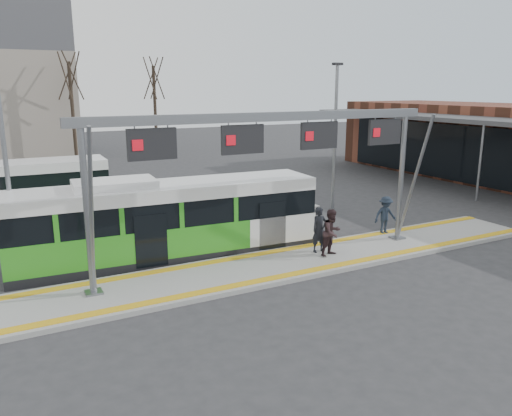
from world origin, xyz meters
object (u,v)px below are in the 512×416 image
Objects in this scene: gantry at (274,144)px; passenger_b at (332,232)px; passenger_a at (319,230)px; hero_bus at (168,221)px; passenger_c at (385,215)px.

gantry reaches higher than passenger_b.
gantry is 7.62× the size of passenger_a.
hero_bus is 9.04m from passenger_c.
passenger_b reaches higher than passenger_c.
passenger_b reaches higher than passenger_a.
passenger_b is at bearing -73.25° from passenger_a.
hero_bus is (-2.98, 2.61, -2.91)m from gantry.
passenger_c is (8.86, -1.76, -0.45)m from hero_bus.
gantry is 6.82m from passenger_c.
passenger_a is (5.02, -2.48, -0.39)m from hero_bus.
passenger_c is at bearing -7.89° from hero_bus.
passenger_b is (0.17, -0.54, 0.01)m from passenger_a.
hero_bus reaches higher than passenger_a.
hero_bus is 6.47× the size of passenger_b.
hero_bus reaches higher than passenger_c.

